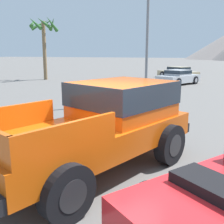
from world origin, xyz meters
The scene contains 6 objects.
ground_plane centered at (0.00, 0.00, 0.00)m, with size 320.00×320.00×0.00m, color #5B5956.
orange_pickup_truck centered at (-0.11, 0.77, 1.12)m, with size 3.52×5.53×1.94m.
parked_car_tan centered at (-2.62, 24.11, 0.63)m, with size 4.66×3.84×1.23m.
parked_car_silver centered at (-1.56, 18.35, 0.63)m, with size 3.30×4.46×1.24m.
street_lamp_post centered at (-1.64, 9.03, 5.13)m, with size 0.90×0.24×8.67m.
palm_tree_tall centered at (-14.62, 17.25, 4.62)m, with size 2.88×2.76×6.09m.
Camera 1 is at (2.36, -4.47, 2.60)m, focal length 42.00 mm.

